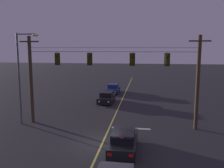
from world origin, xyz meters
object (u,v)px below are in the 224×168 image
at_px(traffic_light_centre, 132,59).
at_px(street_lamp_corner, 22,71).
at_px(traffic_light_right_inner, 167,60).
at_px(car_waiting_near_lane, 123,141).
at_px(car_oncoming_trailing, 113,89).
at_px(traffic_light_leftmost, 57,59).
at_px(car_oncoming_lead, 107,97).
at_px(traffic_light_left_inner, 89,59).

distance_m(traffic_light_centre, street_lamp_corner, 9.95).
xyz_separation_m(traffic_light_right_inner, car_waiting_near_lane, (-3.22, -5.22, -5.35)).
bearing_deg(car_oncoming_trailing, traffic_light_centre, -76.76).
relative_size(traffic_light_leftmost, car_oncoming_lead, 0.28).
distance_m(traffic_light_right_inner, car_waiting_near_lane, 8.14).
xyz_separation_m(car_waiting_near_lane, car_oncoming_lead, (-3.47, 14.43, -0.00)).
xyz_separation_m(car_waiting_near_lane, street_lamp_corner, (-9.63, 4.61, 4.32)).
bearing_deg(traffic_light_right_inner, street_lamp_corner, -177.29).
relative_size(traffic_light_centre, car_oncoming_lead, 0.28).
height_order(traffic_light_left_inner, traffic_light_right_inner, same).
height_order(traffic_light_left_inner, street_lamp_corner, street_lamp_corner).
relative_size(traffic_light_leftmost, traffic_light_left_inner, 1.00).
xyz_separation_m(traffic_light_centre, car_oncoming_trailing, (-3.76, 15.98, -5.35)).
distance_m(traffic_light_leftmost, street_lamp_corner, 3.32).
xyz_separation_m(traffic_light_left_inner, traffic_light_right_inner, (6.77, 0.00, 0.00)).
distance_m(traffic_light_leftmost, car_oncoming_lead, 11.08).
relative_size(traffic_light_leftmost, traffic_light_right_inner, 1.00).
bearing_deg(traffic_light_left_inner, traffic_light_leftmost, 180.00).
xyz_separation_m(car_waiting_near_lane, car_oncoming_trailing, (-3.51, 21.20, -0.00)).
bearing_deg(traffic_light_leftmost, traffic_light_right_inner, 0.00).
height_order(traffic_light_right_inner, car_oncoming_trailing, traffic_light_right_inner).
distance_m(traffic_light_centre, car_waiting_near_lane, 7.48).
distance_m(car_oncoming_lead, street_lamp_corner, 12.37).
relative_size(traffic_light_left_inner, car_oncoming_trailing, 0.28).
bearing_deg(traffic_light_left_inner, traffic_light_right_inner, 0.00).
relative_size(traffic_light_centre, car_waiting_near_lane, 0.28).
height_order(traffic_light_left_inner, traffic_light_centre, same).
bearing_deg(traffic_light_right_inner, car_oncoming_trailing, 112.84).
distance_m(traffic_light_leftmost, car_oncoming_trailing, 17.12).
bearing_deg(traffic_light_centre, car_oncoming_lead, 112.02).
bearing_deg(car_oncoming_trailing, street_lamp_corner, -110.25).
height_order(traffic_light_leftmost, traffic_light_centre, same).
distance_m(traffic_light_left_inner, car_waiting_near_lane, 8.27).
height_order(car_waiting_near_lane, street_lamp_corner, street_lamp_corner).
xyz_separation_m(car_oncoming_trailing, street_lamp_corner, (-6.12, -16.58, 4.32)).
bearing_deg(car_oncoming_trailing, car_waiting_near_lane, -80.60).
height_order(traffic_light_leftmost, traffic_light_left_inner, same).
height_order(traffic_light_right_inner, street_lamp_corner, street_lamp_corner).
bearing_deg(traffic_light_left_inner, car_oncoming_lead, 89.57).
distance_m(car_oncoming_trailing, street_lamp_corner, 18.20).
relative_size(traffic_light_leftmost, car_oncoming_trailing, 0.28).
distance_m(traffic_light_centre, car_oncoming_lead, 11.28).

